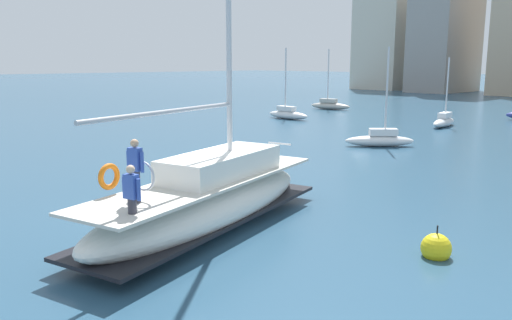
% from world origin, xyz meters
% --- Properties ---
extents(ground_plane, '(400.00, 400.00, 0.00)m').
position_xyz_m(ground_plane, '(0.00, 0.00, 0.00)').
color(ground_plane, '#284C66').
extents(main_sailboat, '(4.71, 9.90, 12.17)m').
position_xyz_m(main_sailboat, '(1.68, -0.59, 0.90)').
color(main_sailboat, white).
rests_on(main_sailboat, ground).
extents(moored_sloop_near, '(3.51, 3.46, 5.70)m').
position_xyz_m(moored_sloop_near, '(-2.91, 16.06, 0.45)').
color(moored_sloop_near, white).
rests_on(moored_sloop_near, ground).
extents(moored_sloop_far, '(4.47, 1.80, 6.12)m').
position_xyz_m(moored_sloop_far, '(-19.40, 32.95, 0.48)').
color(moored_sloop_far, '#B7B2A8').
rests_on(moored_sloop_far, ground).
extents(moored_cutter_left, '(1.67, 4.26, 5.18)m').
position_xyz_m(moored_cutter_left, '(-4.55, 27.59, 0.45)').
color(moored_cutter_left, silver).
rests_on(moored_cutter_left, ground).
extents(moored_cutter_right, '(4.31, 1.02, 6.02)m').
position_xyz_m(moored_cutter_right, '(-16.44, 23.12, 0.48)').
color(moored_cutter_right, white).
rests_on(moored_cutter_right, ground).
extents(mooring_buoy, '(0.76, 0.76, 0.98)m').
position_xyz_m(mooring_buoy, '(7.51, 2.01, 0.23)').
color(mooring_buoy, yellow).
rests_on(mooring_buoy, ground).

